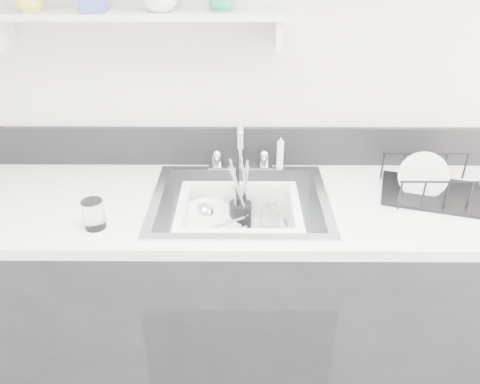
{
  "coord_description": "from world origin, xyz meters",
  "views": [
    {
      "loc": [
        0.01,
        -0.27,
        1.77
      ],
      "look_at": [
        0.0,
        1.14,
        0.98
      ],
      "focal_mm": 35.0,
      "sensor_mm": 36.0,
      "label": 1
    }
  ],
  "objects_px": {
    "wash_tub": "(239,224)",
    "dish_rack": "(435,180)",
    "counter_run": "(240,296)",
    "sink": "(240,221)"
  },
  "relations": [
    {
      "from": "wash_tub",
      "to": "dish_rack",
      "type": "height_order",
      "value": "dish_rack"
    },
    {
      "from": "counter_run",
      "to": "dish_rack",
      "type": "height_order",
      "value": "dish_rack"
    },
    {
      "from": "counter_run",
      "to": "wash_tub",
      "type": "xyz_separation_m",
      "value": [
        -0.0,
        -0.04,
        0.38
      ]
    },
    {
      "from": "counter_run",
      "to": "sink",
      "type": "xyz_separation_m",
      "value": [
        0.0,
        0.0,
        0.37
      ]
    },
    {
      "from": "counter_run",
      "to": "sink",
      "type": "distance_m",
      "value": 0.37
    },
    {
      "from": "dish_rack",
      "to": "wash_tub",
      "type": "bearing_deg",
      "value": -157.21
    },
    {
      "from": "dish_rack",
      "to": "counter_run",
      "type": "bearing_deg",
      "value": -160.15
    },
    {
      "from": "counter_run",
      "to": "dish_rack",
      "type": "distance_m",
      "value": 0.88
    },
    {
      "from": "wash_tub",
      "to": "dish_rack",
      "type": "distance_m",
      "value": 0.73
    },
    {
      "from": "counter_run",
      "to": "wash_tub",
      "type": "relative_size",
      "value": 7.3
    }
  ]
}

